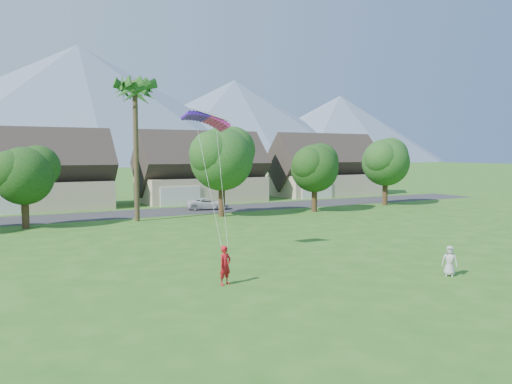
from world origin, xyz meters
TOP-DOWN VIEW (x-y plane):
  - ground at (0.00, 0.00)m, footprint 500.00×500.00m
  - street at (0.00, 34.00)m, footprint 90.00×7.00m
  - kite_flyer at (-4.12, 5.34)m, footprint 0.77×0.64m
  - watcher at (6.29, 1.60)m, footprint 0.83×0.87m
  - parked_car at (7.08, 34.00)m, footprint 4.92×3.23m
  - mountain_ridge at (10.40, 260.00)m, footprint 540.00×240.00m
  - houses_row at (0.49, 42.99)m, footprint 72.75×8.19m
  - tree_row at (-1.14, 27.92)m, footprint 62.27×6.67m
  - fan_palm at (-2.00, 28.50)m, footprint 3.00×3.00m
  - parafoil_kite at (-2.46, 11.40)m, footprint 2.68×1.04m

SIDE VIEW (x-z plane):
  - ground at x=0.00m, z-range 0.00..0.00m
  - street at x=0.00m, z-range 0.00..0.01m
  - parked_car at x=7.08m, z-range 0.00..1.26m
  - watcher at x=6.29m, z-range 0.00..1.50m
  - kite_flyer at x=-4.12m, z-range 0.00..1.81m
  - houses_row at x=0.49m, z-range -0.99..7.87m
  - tree_row at x=-1.14m, z-range 0.66..9.11m
  - parafoil_kite at x=-2.46m, z-range 7.77..8.27m
  - fan_palm at x=-2.00m, z-range 4.90..18.70m
  - mountain_ridge at x=10.40m, z-range -5.93..64.07m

